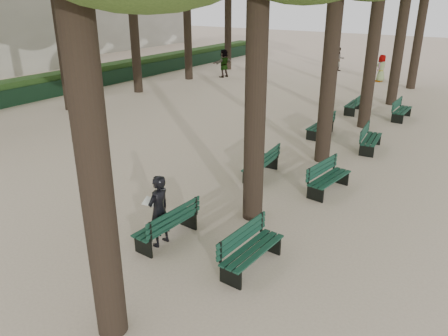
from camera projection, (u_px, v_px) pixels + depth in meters
The scene contains 16 objects.
ground at pixel (131, 252), 10.05m from camera, with size 120.00×120.00×0.00m, color beige.
bench_left_0 at pixel (167, 230), 10.43m from camera, with size 0.68×1.83×0.92m.
bench_left_1 at pixel (261, 168), 14.08m from camera, with size 0.70×1.84×0.92m.
bench_left_2 at pixel (320, 129), 18.09m from camera, with size 0.61×1.81×0.92m.
bench_left_3 at pixel (354, 107), 21.58m from camera, with size 0.64×1.82×0.92m.
bench_right_0 at pixel (252, 257), 9.38m from camera, with size 0.68×1.83×0.92m.
bench_right_1 at pixel (329, 183), 12.98m from camera, with size 0.81×1.86×0.92m.
bench_right_2 at pixel (371, 143), 16.42m from camera, with size 0.75×1.85×0.92m.
bench_right_3 at pixel (402, 114), 20.43m from camera, with size 0.59×1.81×0.92m.
man_with_map at pixel (159, 211), 10.05m from camera, with size 0.62×0.71×1.76m.
pedestrian_e at pixel (224, 63), 30.45m from camera, with size 1.76×0.38×1.90m, color #262628.
pedestrian_a at pixel (339, 59), 32.80m from camera, with size 0.85×0.35×1.76m, color #262628.
pedestrian_d at pixel (381, 68), 28.90m from camera, with size 0.86×0.35×1.76m, color #262628.
fence at pixel (78, 84), 26.01m from camera, with size 0.08×42.00×0.90m, color black.
hedge at pixel (70, 81), 26.31m from camera, with size 1.20×42.00×1.20m, color #1C3A14.
building_far at pixel (103, 12), 48.74m from camera, with size 12.00×16.00×7.00m, color #B7B2A3.
Camera 1 is at (6.47, -6.06, 5.55)m, focal length 35.00 mm.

